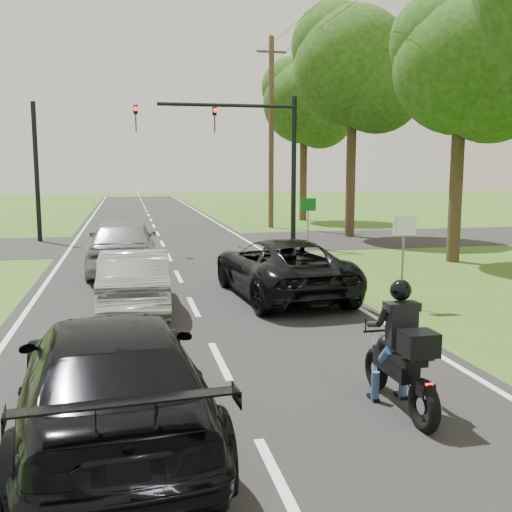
# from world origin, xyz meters

# --- Properties ---
(ground) EXTENTS (140.00, 140.00, 0.00)m
(ground) POSITION_xyz_m (0.00, 0.00, 0.00)
(ground) COLOR #3A5818
(ground) RESTS_ON ground
(road) EXTENTS (8.00, 100.00, 0.01)m
(road) POSITION_xyz_m (0.00, 10.00, 0.01)
(road) COLOR black
(road) RESTS_ON ground
(cross_road) EXTENTS (60.00, 7.00, 0.01)m
(cross_road) POSITION_xyz_m (0.00, 16.00, 0.01)
(cross_road) COLOR black
(cross_road) RESTS_ON ground
(motorcycle_rider) EXTENTS (0.58, 2.05, 1.77)m
(motorcycle_rider) POSITION_xyz_m (2.03, -2.51, 0.70)
(motorcycle_rider) COLOR black
(motorcycle_rider) RESTS_ON ground
(dark_suv) EXTENTS (2.80, 5.39, 1.45)m
(dark_suv) POSITION_xyz_m (2.28, 4.74, 0.74)
(dark_suv) COLOR black
(dark_suv) RESTS_ON road
(silver_sedan) EXTENTS (1.57, 4.21, 1.38)m
(silver_sedan) POSITION_xyz_m (-1.30, 3.96, 0.70)
(silver_sedan) COLOR #B7B7BC
(silver_sedan) RESTS_ON road
(silver_suv) EXTENTS (2.17, 5.09, 1.72)m
(silver_suv) POSITION_xyz_m (-1.59, 9.06, 0.87)
(silver_suv) COLOR #9A9BA1
(silver_suv) RESTS_ON road
(dark_car_behind) EXTENTS (2.48, 5.29, 1.49)m
(dark_car_behind) POSITION_xyz_m (-1.67, -2.62, 0.76)
(dark_car_behind) COLOR black
(dark_car_behind) RESTS_ON road
(traffic_signal) EXTENTS (6.38, 0.44, 6.00)m
(traffic_signal) POSITION_xyz_m (3.34, 14.00, 4.14)
(traffic_signal) COLOR black
(traffic_signal) RESTS_ON ground
(signal_pole_far) EXTENTS (0.20, 0.20, 6.00)m
(signal_pole_far) POSITION_xyz_m (-5.20, 18.00, 3.00)
(signal_pole_far) COLOR black
(signal_pole_far) RESTS_ON ground
(utility_pole_far) EXTENTS (1.60, 0.28, 10.00)m
(utility_pole_far) POSITION_xyz_m (6.20, 22.00, 5.08)
(utility_pole_far) COLOR brown
(utility_pole_far) RESTS_ON ground
(sign_white) EXTENTS (0.55, 0.07, 2.12)m
(sign_white) POSITION_xyz_m (4.70, 2.98, 1.60)
(sign_white) COLOR slate
(sign_white) RESTS_ON ground
(sign_green) EXTENTS (0.55, 0.07, 2.12)m
(sign_green) POSITION_xyz_m (4.90, 10.98, 1.60)
(sign_green) COLOR slate
(sign_green) RESTS_ON ground
(tree_row_c) EXTENTS (4.80, 4.65, 8.76)m
(tree_row_c) POSITION_xyz_m (9.75, 8.80, 6.23)
(tree_row_c) COLOR #332316
(tree_row_c) RESTS_ON ground
(tree_row_d) EXTENTS (5.76, 5.58, 10.45)m
(tree_row_d) POSITION_xyz_m (9.10, 16.76, 7.43)
(tree_row_d) COLOR #332316
(tree_row_d) RESTS_ON ground
(tree_row_e) EXTENTS (5.28, 5.12, 9.61)m
(tree_row_e) POSITION_xyz_m (9.48, 25.78, 6.83)
(tree_row_e) COLOR #332316
(tree_row_e) RESTS_ON ground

